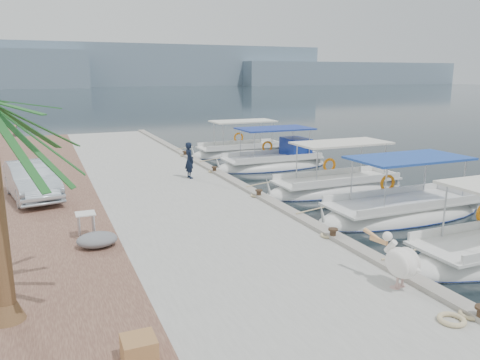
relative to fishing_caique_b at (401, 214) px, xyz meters
name	(u,v)px	position (x,y,z in m)	size (l,w,h in m)	color
ground	(285,220)	(-4.13, 1.28, -0.12)	(400.00, 400.00, 0.00)	black
concrete_quay	(168,190)	(-7.13, 6.28, 0.13)	(6.00, 40.00, 0.50)	#969791
quay_curb	(228,178)	(-4.35, 6.28, 0.44)	(0.44, 40.00, 0.12)	gray
cobblestone_strip	(43,203)	(-12.13, 6.28, 0.13)	(4.00, 40.00, 0.50)	brown
distant_hills	(128,69)	(25.48, 202.78, 7.49)	(330.00, 60.00, 18.00)	slate
fishing_caique_b	(401,214)	(0.00, 0.00, 0.00)	(7.09, 2.52, 2.83)	silver
fishing_caique_c	(336,189)	(-0.03, 4.11, 0.00)	(7.03, 2.26, 2.83)	silver
fishing_caique_d	(273,164)	(-0.07, 10.23, 0.07)	(6.75, 2.57, 2.83)	silver
fishing_caique_e	(241,153)	(-0.16, 14.76, 0.00)	(6.77, 2.25, 2.83)	silver
mooring_bollards	(259,193)	(-4.48, 2.78, 0.57)	(0.28, 20.28, 0.33)	black
pelican	(400,261)	(-4.88, -5.39, 0.99)	(0.68, 1.54, 1.19)	tan
fisherman	(189,160)	(-5.88, 7.23, 1.20)	(0.60, 0.39, 1.65)	black
parked_car	(32,180)	(-12.45, 6.12, 1.08)	(1.49, 4.27, 1.41)	silver
wooden_crate	(139,350)	(-10.75, -5.94, 0.60)	(0.55, 0.55, 0.44)	olive
tarp_bundle	(97,240)	(-10.78, -0.18, 0.58)	(1.10, 0.90, 0.40)	slate
folding_table	(86,220)	(-10.98, 0.74, 0.90)	(0.55, 0.55, 0.73)	silver
rope_coil	(452,320)	(-5.00, -6.99, 0.43)	(0.54, 0.54, 0.10)	#C6B284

